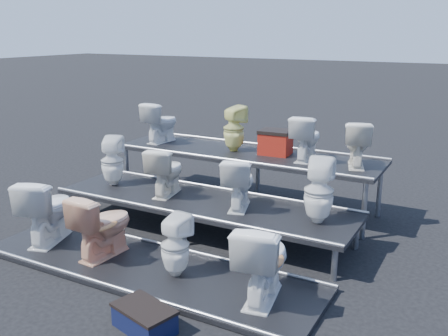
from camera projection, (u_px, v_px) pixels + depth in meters
The scene contains 18 objects.
ground at pixel (203, 232), 6.89m from camera, with size 80.00×80.00×0.00m, color black.
tier_front at pixel (146, 268), 5.78m from camera, with size 4.20×1.20×0.06m, color black.
tier_mid at pixel (203, 217), 6.83m from camera, with size 4.20×1.20×0.46m, color black.
tier_back at pixel (245, 179), 7.87m from camera, with size 4.20×1.20×0.86m, color black.
toilet_0 at pixel (48, 209), 6.36m from camera, with size 0.48×0.84×0.86m, color white.
toilet_1 at pixel (103, 225), 5.95m from camera, with size 0.44×0.78×0.79m, color #EBAD86.
toilet_2 at pixel (175, 246), 5.48m from camera, with size 0.31×0.32×0.70m, color white.
toilet_3 at pixel (263, 260), 4.98m from camera, with size 0.47×0.82×0.84m, color white.
toilet_4 at pixel (112, 161), 7.39m from camera, with size 0.33×0.34×0.73m, color white.
toilet_5 at pixel (166, 171), 6.95m from camera, with size 0.38×0.67×0.69m, color silver.
toilet_6 at pixel (239, 182), 6.42m from camera, with size 0.38×0.67×0.68m, color white.
toilet_7 at pixel (319, 191), 5.92m from camera, with size 0.35×0.36×0.79m, color white.
toilet_8 at pixel (161, 122), 8.40m from camera, with size 0.38×0.66×0.68m, color white.
toilet_9 at pixel (234, 129), 7.76m from camera, with size 0.32×0.33×0.71m, color #E6E588.
toilet_10 at pixel (306, 138), 7.22m from camera, with size 0.37×0.65×0.67m, color white.
toilet_11 at pixel (357, 144), 6.88m from camera, with size 0.36×0.64×0.65m, color silver.
red_crate at pixel (275, 144), 7.60m from camera, with size 0.45×0.36×0.33m, color maroon.
step_stool at pixel (144, 320), 4.63m from camera, with size 0.57×0.34×0.21m, color black.
Camera 1 is at (3.31, -5.48, 2.70)m, focal length 40.00 mm.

